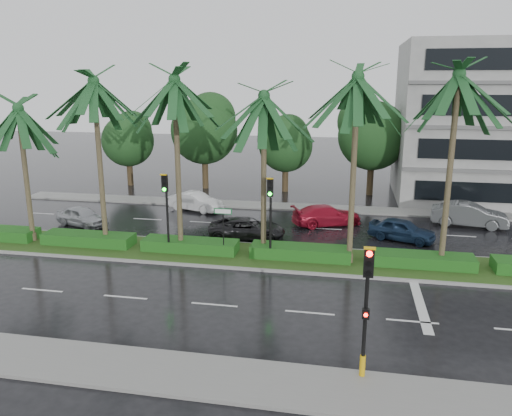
% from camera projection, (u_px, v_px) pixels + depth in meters
% --- Properties ---
extents(ground, '(120.00, 120.00, 0.00)m').
position_uv_depth(ground, '(240.00, 263.00, 25.69)').
color(ground, black).
rests_on(ground, ground).
extents(near_sidewalk, '(40.00, 2.40, 0.12)m').
position_uv_depth(near_sidewalk, '(171.00, 373.00, 15.97)').
color(near_sidewalk, slate).
rests_on(near_sidewalk, ground).
extents(far_sidewalk, '(40.00, 2.00, 0.12)m').
position_uv_depth(far_sidewalk, '(275.00, 206.00, 37.09)').
color(far_sidewalk, slate).
rests_on(far_sidewalk, ground).
extents(median, '(36.00, 4.00, 0.15)m').
position_uv_depth(median, '(244.00, 255.00, 26.62)').
color(median, gray).
rests_on(median, ground).
extents(hedge, '(35.20, 1.40, 0.60)m').
position_uv_depth(hedge, '(244.00, 249.00, 26.52)').
color(hedge, '#184614').
rests_on(hedge, median).
extents(lane_markings, '(34.00, 13.06, 0.01)m').
position_uv_depth(lane_markings, '(298.00, 270.00, 24.73)').
color(lane_markings, silver).
rests_on(lane_markings, ground).
extents(palm_row, '(26.30, 4.20, 10.08)m').
position_uv_depth(palm_row, '(219.00, 100.00, 24.84)').
color(palm_row, '#3D3323').
rests_on(palm_row, median).
extents(signal_near, '(0.34, 0.45, 4.36)m').
position_uv_depth(signal_near, '(366.00, 307.00, 15.04)').
color(signal_near, black).
rests_on(signal_near, near_sidewalk).
extents(signal_median_left, '(0.34, 0.42, 4.36)m').
position_uv_depth(signal_median_left, '(166.00, 202.00, 25.95)').
color(signal_median_left, black).
rests_on(signal_median_left, median).
extents(signal_median_right, '(0.34, 0.42, 4.36)m').
position_uv_depth(signal_median_right, '(270.00, 207.00, 24.95)').
color(signal_median_right, black).
rests_on(signal_median_right, median).
extents(street_sign, '(0.95, 0.09, 2.60)m').
position_uv_depth(street_sign, '(223.00, 220.00, 25.80)').
color(street_sign, black).
rests_on(street_sign, median).
extents(bg_trees, '(32.71, 5.68, 8.20)m').
position_uv_depth(bg_trees, '(289.00, 134.00, 41.17)').
color(bg_trees, '#312416').
rests_on(bg_trees, ground).
extents(building, '(16.00, 10.00, 12.00)m').
position_uv_depth(building, '(507.00, 122.00, 38.24)').
color(building, gray).
rests_on(building, ground).
extents(car_silver, '(2.65, 3.97, 1.26)m').
position_uv_depth(car_silver, '(82.00, 216.00, 32.12)').
color(car_silver, '#A4A8AC').
rests_on(car_silver, ground).
extents(car_white, '(2.60, 4.25, 1.32)m').
position_uv_depth(car_white, '(196.00, 202.00, 35.92)').
color(car_white, silver).
rests_on(car_white, ground).
extents(car_darkgrey, '(2.60, 4.72, 1.25)m').
position_uv_depth(car_darkgrey, '(247.00, 229.00, 29.51)').
color(car_darkgrey, black).
rests_on(car_darkgrey, ground).
extents(car_red, '(3.53, 4.87, 1.31)m').
position_uv_depth(car_red, '(327.00, 215.00, 32.31)').
color(car_red, maroon).
rests_on(car_red, ground).
extents(car_blue, '(2.83, 4.12, 1.30)m').
position_uv_depth(car_blue, '(402.00, 230.00, 29.20)').
color(car_blue, '#172A46').
rests_on(car_blue, ground).
extents(car_grey, '(2.35, 4.84, 1.53)m').
position_uv_depth(car_grey, '(469.00, 215.00, 32.02)').
color(car_grey, '#545658').
rests_on(car_grey, ground).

